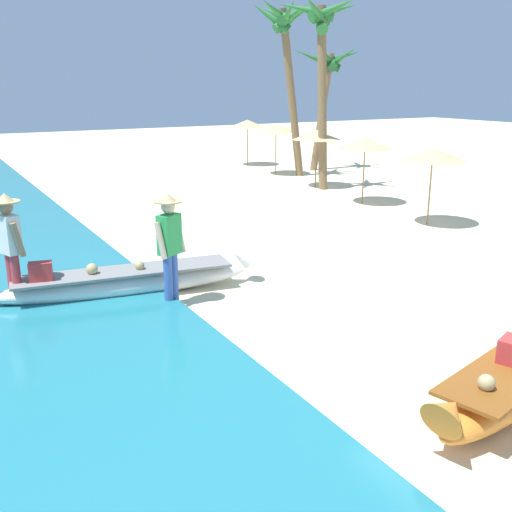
# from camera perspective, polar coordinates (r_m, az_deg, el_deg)

# --- Properties ---
(ground_plane) EXTENTS (80.00, 80.00, 0.00)m
(ground_plane) POSITION_cam_1_polar(r_m,az_deg,el_deg) (9.08, 19.97, -6.96)
(ground_plane) COLOR beige
(boat_white_midground) EXTENTS (4.52, 1.27, 0.74)m
(boat_white_midground) POSITION_cam_1_polar(r_m,az_deg,el_deg) (10.15, -12.52, -2.38)
(boat_white_midground) COLOR white
(boat_white_midground) RESTS_ON ground
(person_vendor_hatted) EXTENTS (0.58, 0.46, 1.81)m
(person_vendor_hatted) POSITION_cam_1_polar(r_m,az_deg,el_deg) (9.39, -8.24, 1.37)
(person_vendor_hatted) COLOR #3D5BA8
(person_vendor_hatted) RESTS_ON ground
(person_vendor_assistant) EXTENTS (0.44, 0.59, 1.84)m
(person_vendor_assistant) POSITION_cam_1_polar(r_m,az_deg,el_deg) (9.86, -22.42, 1.15)
(person_vendor_assistant) COLOR #B2383D
(person_vendor_assistant) RESTS_ON ground
(parasol_row_0) EXTENTS (1.60, 1.60, 1.91)m
(parasol_row_0) POSITION_cam_1_polar(r_m,az_deg,el_deg) (15.30, 16.52, 9.28)
(parasol_row_0) COLOR #8E6B47
(parasol_row_0) RESTS_ON ground
(parasol_row_1) EXTENTS (1.60, 1.60, 1.91)m
(parasol_row_1) POSITION_cam_1_polar(r_m,az_deg,el_deg) (17.69, 10.37, 10.54)
(parasol_row_1) COLOR #8E6B47
(parasol_row_1) RESTS_ON ground
(parasol_row_2) EXTENTS (1.60, 1.60, 1.91)m
(parasol_row_2) POSITION_cam_1_polar(r_m,az_deg,el_deg) (20.36, 5.81, 11.43)
(parasol_row_2) COLOR #8E6B47
(parasol_row_2) RESTS_ON ground
(parasol_row_3) EXTENTS (1.60, 1.60, 1.91)m
(parasol_row_3) POSITION_cam_1_polar(r_m,az_deg,el_deg) (23.18, 1.92, 12.08)
(parasol_row_3) COLOR #8E6B47
(parasol_row_3) RESTS_ON ground
(parasol_row_4) EXTENTS (1.60, 1.60, 1.91)m
(parasol_row_4) POSITION_cam_1_polar(r_m,az_deg,el_deg) (25.85, -0.83, 12.52)
(parasol_row_4) COLOR #8E6B47
(parasol_row_4) RESTS_ON ground
(palm_tree_tall_inland) EXTENTS (2.64, 2.42, 6.00)m
(palm_tree_tall_inland) POSITION_cam_1_polar(r_m,az_deg,el_deg) (19.85, 6.29, 19.96)
(palm_tree_tall_inland) COLOR brown
(palm_tree_tall_inland) RESTS_ON ground
(palm_tree_leaning_seaward) EXTENTS (2.75, 2.77, 4.84)m
(palm_tree_leaning_seaward) POSITION_cam_1_polar(r_m,az_deg,el_deg) (24.82, 6.88, 17.08)
(palm_tree_leaning_seaward) COLOR brown
(palm_tree_leaning_seaward) RESTS_ON ground
(palm_tree_mid_cluster) EXTENTS (2.69, 2.27, 6.24)m
(palm_tree_mid_cluster) POSITION_cam_1_polar(r_m,az_deg,el_deg) (22.47, 2.78, 20.31)
(palm_tree_mid_cluster) COLOR brown
(palm_tree_mid_cluster) RESTS_ON ground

